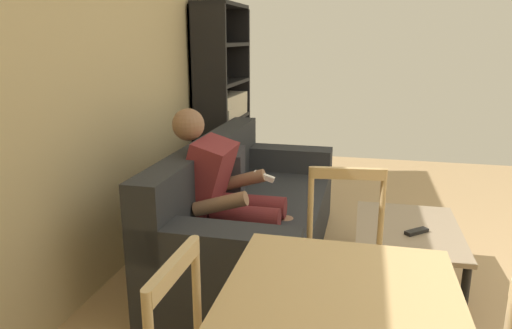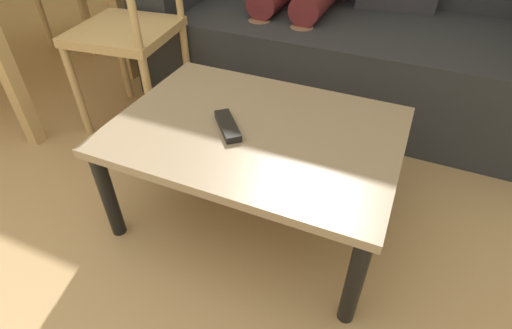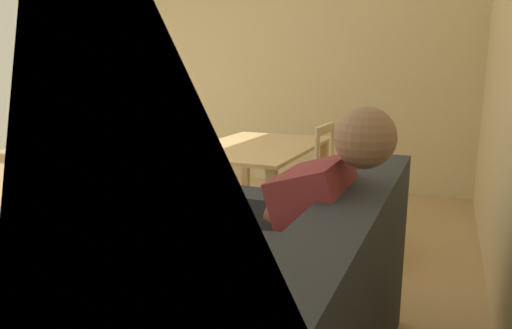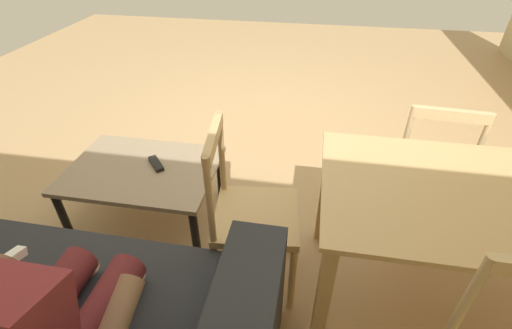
{
  "view_description": "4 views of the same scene",
  "coord_description": "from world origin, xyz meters",
  "px_view_note": "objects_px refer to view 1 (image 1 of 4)",
  "views": [
    {
      "loc": [
        -2.35,
        1.43,
        1.62
      ],
      "look_at": [
        0.81,
        2.15,
        0.74
      ],
      "focal_mm": 32.99,
      "sensor_mm": 36.0,
      "label": 1
    },
    {
      "loc": [
        1.12,
        0.11,
        1.12
      ],
      "look_at": [
        0.7,
        1.09,
        0.24
      ],
      "focal_mm": 27.57,
      "sensor_mm": 36.0,
      "label": 2
    },
    {
      "loc": [
        1.99,
        2.78,
        1.28
      ],
      "look_at": [
        -1.07,
        1.47,
        0.6
      ],
      "focal_mm": 31.64,
      "sensor_mm": 36.0,
      "label": 3
    },
    {
      "loc": [
        -0.34,
        2.78,
        1.74
      ],
      "look_at": [
        -0.13,
        1.62,
        0.9
      ],
      "focal_mm": 25.26,
      "sensor_mm": 36.0,
      "label": 4
    }
  ],
  "objects_px": {
    "person_lounging": "(227,195)",
    "coffee_table": "(407,234)",
    "bookshelf": "(222,121)",
    "dining_chair_facing_couch": "(346,265)",
    "couch": "(248,218)",
    "tv_remote": "(417,231)"
  },
  "relations": [
    {
      "from": "person_lounging",
      "to": "coffee_table",
      "type": "height_order",
      "value": "person_lounging"
    },
    {
      "from": "bookshelf",
      "to": "dining_chair_facing_couch",
      "type": "bearing_deg",
      "value": -150.12
    },
    {
      "from": "couch",
      "to": "person_lounging",
      "type": "xyz_separation_m",
      "value": [
        -0.33,
        0.06,
        0.29
      ]
    },
    {
      "from": "couch",
      "to": "coffee_table",
      "type": "height_order",
      "value": "couch"
    },
    {
      "from": "bookshelf",
      "to": "couch",
      "type": "bearing_deg",
      "value": -157.02
    },
    {
      "from": "bookshelf",
      "to": "tv_remote",
      "type": "bearing_deg",
      "value": -133.87
    },
    {
      "from": "person_lounging",
      "to": "dining_chair_facing_couch",
      "type": "xyz_separation_m",
      "value": [
        -0.55,
        -0.81,
        -0.14
      ]
    },
    {
      "from": "couch",
      "to": "bookshelf",
      "type": "bearing_deg",
      "value": 22.98
    },
    {
      "from": "couch",
      "to": "coffee_table",
      "type": "bearing_deg",
      "value": -95.8
    },
    {
      "from": "coffee_table",
      "to": "dining_chair_facing_couch",
      "type": "relative_size",
      "value": 0.98
    },
    {
      "from": "person_lounging",
      "to": "bookshelf",
      "type": "distance_m",
      "value": 2.0
    },
    {
      "from": "couch",
      "to": "person_lounging",
      "type": "bearing_deg",
      "value": 169.97
    },
    {
      "from": "tv_remote",
      "to": "bookshelf",
      "type": "relative_size",
      "value": 0.09
    },
    {
      "from": "person_lounging",
      "to": "coffee_table",
      "type": "xyz_separation_m",
      "value": [
        0.22,
        -1.18,
        -0.26
      ]
    },
    {
      "from": "couch",
      "to": "dining_chair_facing_couch",
      "type": "relative_size",
      "value": 2.3
    },
    {
      "from": "person_lounging",
      "to": "tv_remote",
      "type": "bearing_deg",
      "value": -83.54
    },
    {
      "from": "person_lounging",
      "to": "dining_chair_facing_couch",
      "type": "distance_m",
      "value": 0.99
    },
    {
      "from": "dining_chair_facing_couch",
      "to": "coffee_table",
      "type": "bearing_deg",
      "value": -26.01
    },
    {
      "from": "couch",
      "to": "tv_remote",
      "type": "height_order",
      "value": "couch"
    },
    {
      "from": "couch",
      "to": "tv_remote",
      "type": "bearing_deg",
      "value": -99.47
    },
    {
      "from": "couch",
      "to": "coffee_table",
      "type": "xyz_separation_m",
      "value": [
        -0.11,
        -1.12,
        0.02
      ]
    },
    {
      "from": "coffee_table",
      "to": "bookshelf",
      "type": "xyz_separation_m",
      "value": [
        1.68,
        1.79,
        0.41
      ]
    }
  ]
}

